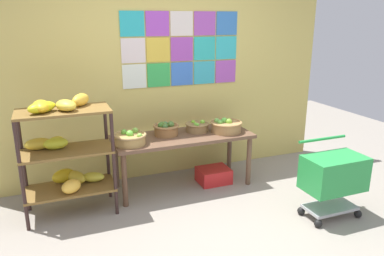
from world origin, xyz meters
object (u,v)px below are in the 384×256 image
(display_table, at_px, (183,141))
(shopping_cart, at_px, (333,176))
(fruit_basket_back_left, at_px, (130,138))
(banana_shelf_unit, at_px, (64,147))
(produce_crate_under_table, at_px, (214,175))
(fruit_basket_right, at_px, (226,126))
(fruit_basket_left, at_px, (166,129))
(fruit_basket_centre, at_px, (197,127))

(display_table, bearing_deg, shopping_cart, -47.01)
(fruit_basket_back_left, bearing_deg, banana_shelf_unit, -175.39)
(fruit_basket_back_left, height_order, produce_crate_under_table, fruit_basket_back_left)
(produce_crate_under_table, bearing_deg, shopping_cart, -57.24)
(banana_shelf_unit, bearing_deg, fruit_basket_right, 2.78)
(banana_shelf_unit, xyz_separation_m, produce_crate_under_table, (1.72, 0.11, -0.63))
(banana_shelf_unit, distance_m, fruit_basket_right, 1.87)
(display_table, bearing_deg, produce_crate_under_table, -6.88)
(banana_shelf_unit, bearing_deg, display_table, 6.70)
(produce_crate_under_table, height_order, shopping_cart, shopping_cart)
(fruit_basket_right, xyz_separation_m, fruit_basket_left, (-0.72, 0.14, 0.01))
(display_table, height_order, fruit_basket_left, fruit_basket_left)
(fruit_basket_left, bearing_deg, produce_crate_under_table, -11.70)
(fruit_basket_left, bearing_deg, display_table, -21.37)
(fruit_basket_centre, distance_m, produce_crate_under_table, 0.65)
(banana_shelf_unit, relative_size, fruit_basket_centre, 4.29)
(fruit_basket_centre, height_order, produce_crate_under_table, fruit_basket_centre)
(fruit_basket_right, bearing_deg, fruit_basket_centre, 155.72)
(fruit_basket_centre, relative_size, fruit_basket_left, 0.95)
(display_table, xyz_separation_m, fruit_basket_right, (0.53, -0.07, 0.15))
(fruit_basket_back_left, bearing_deg, produce_crate_under_table, 3.01)
(fruit_basket_centre, xyz_separation_m, shopping_cart, (0.94, -1.32, -0.26))
(fruit_basket_back_left, bearing_deg, shopping_cart, -32.34)
(display_table, relative_size, fruit_basket_left, 5.40)
(fruit_basket_right, bearing_deg, fruit_basket_back_left, -178.30)
(produce_crate_under_table, relative_size, shopping_cart, 0.49)
(fruit_basket_back_left, bearing_deg, fruit_basket_right, 1.70)
(display_table, height_order, fruit_basket_centre, fruit_basket_centre)
(fruit_basket_right, relative_size, fruit_basket_left, 1.26)
(banana_shelf_unit, relative_size, produce_crate_under_table, 3.21)
(fruit_basket_centre, bearing_deg, display_table, -160.37)
(fruit_basket_centre, xyz_separation_m, fruit_basket_right, (0.32, -0.14, 0.01))
(display_table, relative_size, fruit_basket_right, 4.27)
(fruit_basket_right, distance_m, produce_crate_under_table, 0.65)
(shopping_cart, bearing_deg, fruit_basket_centre, 131.71)
(fruit_basket_back_left, bearing_deg, fruit_basket_left, 20.47)
(fruit_basket_right, distance_m, fruit_basket_back_left, 1.18)
(fruit_basket_left, bearing_deg, fruit_basket_centre, 0.85)
(fruit_basket_left, relative_size, shopping_cart, 0.38)
(fruit_basket_left, relative_size, produce_crate_under_table, 0.79)
(fruit_basket_centre, height_order, fruit_basket_back_left, fruit_basket_back_left)
(fruit_basket_centre, distance_m, fruit_basket_right, 0.35)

